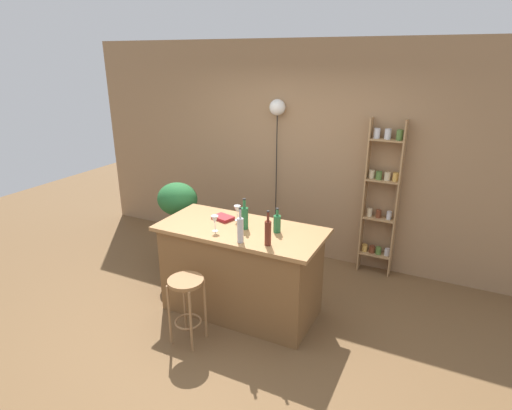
{
  "coord_description": "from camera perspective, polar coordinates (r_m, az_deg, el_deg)",
  "views": [
    {
      "loc": [
        1.86,
        -3.11,
        2.6
      ],
      "look_at": [
        0.05,
        0.55,
        1.13
      ],
      "focal_mm": 29.28,
      "sensor_mm": 36.0,
      "label": 1
    }
  ],
  "objects": [
    {
      "name": "cookbook",
      "position": [
        4.44,
        -4.52,
        -1.75
      ],
      "size": [
        0.24,
        0.2,
        0.03
      ],
      "primitive_type": "cube",
      "rotation": [
        0.0,
        0.0,
        -0.26
      ],
      "color": "maroon",
      "rests_on": "kitchen_counter"
    },
    {
      "name": "bottle_wine_red",
      "position": [
        4.15,
        -1.59,
        -1.71
      ],
      "size": [
        0.08,
        0.08,
        0.32
      ],
      "color": "#236638",
      "rests_on": "kitchen_counter"
    },
    {
      "name": "pendant_globe_light",
      "position": [
        5.43,
        2.94,
        12.87
      ],
      "size": [
        0.21,
        0.21,
        2.08
      ],
      "color": "black",
      "rests_on": "ground"
    },
    {
      "name": "bar_stool",
      "position": [
        4.02,
        -9.47,
        -12.13
      ],
      "size": [
        0.33,
        0.33,
        0.67
      ],
      "color": "#997047",
      "rests_on": "ground"
    },
    {
      "name": "kitchen_counter",
      "position": [
        4.42,
        -2.04,
        -8.83
      ],
      "size": [
        1.69,
        0.8,
        0.96
      ],
      "color": "brown",
      "rests_on": "ground"
    },
    {
      "name": "bottle_soda_blue",
      "position": [
        4.09,
        2.89,
        -2.5
      ],
      "size": [
        0.07,
        0.07,
        0.25
      ],
      "color": "#236638",
      "rests_on": "kitchen_counter"
    },
    {
      "name": "bottle_sauce_amber",
      "position": [
        3.8,
        1.64,
        -3.75
      ],
      "size": [
        0.06,
        0.06,
        0.34
      ],
      "color": "#5B2319",
      "rests_on": "kitchen_counter"
    },
    {
      "name": "potted_plant",
      "position": [
        5.21,
        -10.65,
        0.21
      ],
      "size": [
        0.5,
        0.45,
        0.73
      ],
      "color": "#935B3D",
      "rests_on": "plant_stool"
    },
    {
      "name": "spice_shelf",
      "position": [
        5.22,
        16.71,
        1.04
      ],
      "size": [
        0.4,
        0.16,
        1.93
      ],
      "color": "#A87F51",
      "rests_on": "ground"
    },
    {
      "name": "back_wall",
      "position": [
        5.52,
        6.02,
        7.12
      ],
      "size": [
        6.4,
        0.1,
        2.8
      ],
      "primitive_type": "cube",
      "color": "#997551",
      "rests_on": "ground"
    },
    {
      "name": "bottle_vinegar",
      "position": [
        3.86,
        -2.13,
        -3.32
      ],
      "size": [
        0.06,
        0.06,
        0.34
      ],
      "color": "#B2B2B7",
      "rests_on": "kitchen_counter"
    },
    {
      "name": "wine_glass_center",
      "position": [
        4.11,
        -5.65,
        -2.08
      ],
      "size": [
        0.07,
        0.07,
        0.16
      ],
      "color": "silver",
      "rests_on": "kitchen_counter"
    },
    {
      "name": "wine_glass_left",
      "position": [
        4.37,
        -2.58,
        -0.67
      ],
      "size": [
        0.07,
        0.07,
        0.16
      ],
      "color": "silver",
      "rests_on": "kitchen_counter"
    },
    {
      "name": "ground",
      "position": [
        4.46,
        -3.85,
        -15.94
      ],
      "size": [
        12.0,
        12.0,
        0.0
      ],
      "primitive_type": "plane",
      "color": "brown"
    },
    {
      "name": "plant_stool",
      "position": [
        5.47,
        -10.2,
        -6.49
      ],
      "size": [
        0.32,
        0.32,
        0.42
      ],
      "primitive_type": "cylinder",
      "color": "#2D2823",
      "rests_on": "ground"
    }
  ]
}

